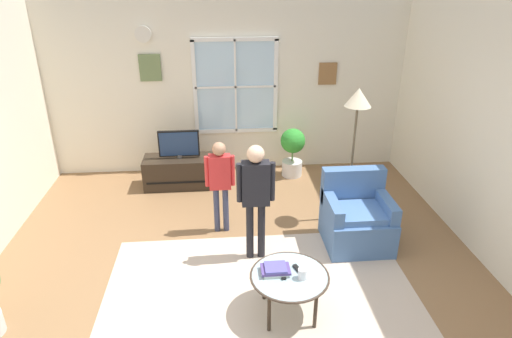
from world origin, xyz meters
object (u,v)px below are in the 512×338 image
object	(u,v)px
coffee_table	(289,278)
floor_lamp	(357,111)
television	(179,144)
book_stack	(275,270)
remote_near_cup	(298,269)
tv_stand	(181,172)
armchair	(356,218)
potted_plant_by_window	(293,149)
cup	(302,274)
person_black_shirt	(256,190)
person_red_shirt	(220,177)
remote_near_books	(282,275)

from	to	relation	value
coffee_table	floor_lamp	xyz separation A→B (m)	(1.06, 1.69, 1.06)
television	floor_lamp	size ratio (longest dim) A/B	0.34
book_stack	remote_near_cup	world-z (taller)	book_stack
coffee_table	tv_stand	bearing A→B (deg)	112.99
armchair	television	bearing A→B (deg)	141.99
armchair	potted_plant_by_window	distance (m)	2.00
armchair	floor_lamp	size ratio (longest dim) A/B	0.49
floor_lamp	television	bearing A→B (deg)	152.95
book_stack	television	bearing A→B (deg)	111.16
book_stack	cup	xyz separation A→B (m)	(0.24, -0.10, 0.02)
person_black_shirt	potted_plant_by_window	size ratio (longest dim) A/B	1.76
armchair	person_red_shirt	xyz separation A→B (m)	(-1.61, 0.40, 0.43)
television	coffee_table	bearing A→B (deg)	-66.99
television	remote_near_cup	distance (m)	3.08
cup	person_red_shirt	world-z (taller)	person_red_shirt
tv_stand	potted_plant_by_window	size ratio (longest dim) A/B	1.40
tv_stand	floor_lamp	world-z (taller)	floor_lamp
coffee_table	cup	size ratio (longest dim) A/B	7.13
person_black_shirt	person_red_shirt	xyz separation A→B (m)	(-0.38, 0.59, -0.11)
potted_plant_by_window	armchair	bearing A→B (deg)	-76.75
coffee_table	remote_near_books	distance (m)	0.08
tv_stand	remote_near_books	size ratio (longest dim) A/B	7.86
cup	floor_lamp	world-z (taller)	floor_lamp
remote_near_books	person_black_shirt	distance (m)	1.03
television	cup	xyz separation A→B (m)	(1.32, -2.91, -0.19)
tv_stand	remote_near_books	world-z (taller)	remote_near_books
remote_near_cup	person_red_shirt	distance (m)	1.65
book_stack	remote_near_cup	xyz separation A→B (m)	(0.22, 0.02, -0.02)
remote_near_cup	tv_stand	bearing A→B (deg)	115.02
coffee_table	cup	distance (m)	0.15
television	potted_plant_by_window	bearing A→B (deg)	7.12
person_black_shirt	armchair	bearing A→B (deg)	9.06
tv_stand	coffee_table	xyz separation A→B (m)	(1.21, -2.86, 0.19)
television	cup	size ratio (longest dim) A/B	5.73
armchair	remote_near_books	distance (m)	1.55
person_red_shirt	potted_plant_by_window	world-z (taller)	person_red_shirt
television	book_stack	world-z (taller)	television
cup	potted_plant_by_window	distance (m)	3.15
tv_stand	coffee_table	size ratio (longest dim) A/B	1.47
armchair	coffee_table	xyz separation A→B (m)	(-0.99, -1.13, 0.09)
armchair	floor_lamp	distance (m)	1.28
cup	person_red_shirt	xyz separation A→B (m)	(-0.73, 1.58, 0.25)
person_red_shirt	remote_near_cup	bearing A→B (deg)	-64.12
tv_stand	armchair	distance (m)	2.80
armchair	cup	distance (m)	1.49
remote_near_cup	cup	bearing A→B (deg)	-81.12
remote_near_cup	potted_plant_by_window	size ratio (longest dim) A/B	0.18
tv_stand	remote_near_cup	bearing A→B (deg)	-64.98
potted_plant_by_window	floor_lamp	distance (m)	1.80
book_stack	remote_near_books	xyz separation A→B (m)	(0.06, -0.05, -0.02)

